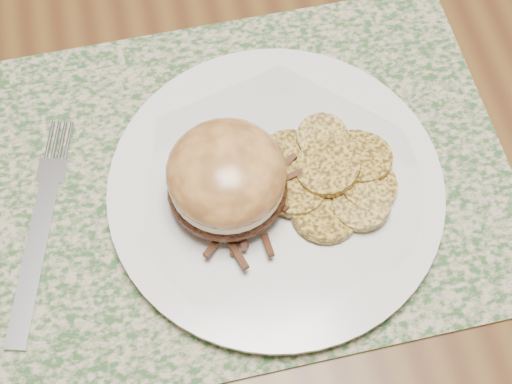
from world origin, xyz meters
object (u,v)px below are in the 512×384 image
Objects in this scene: pork_sandwich at (227,179)px; fork at (41,226)px; dinner_plate at (276,190)px; dining_table at (495,81)px.

fork is at bearing 174.73° from pork_sandwich.
pork_sandwich reaches higher than fork.
dinner_plate is at bearing 5.25° from pork_sandwich.
dinner_plate reaches higher than dining_table.
dinner_plate is at bearing 12.29° from fork.
pork_sandwich is at bearing 10.10° from fork.
dinner_plate is (-0.27, -0.12, 0.09)m from dining_table.
pork_sandwich is 0.16m from fork.
dinner_plate is 2.71× the size of pork_sandwich.
dining_table is 5.77× the size of dinner_plate.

